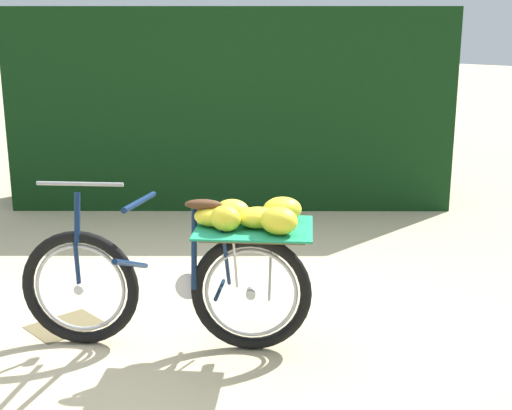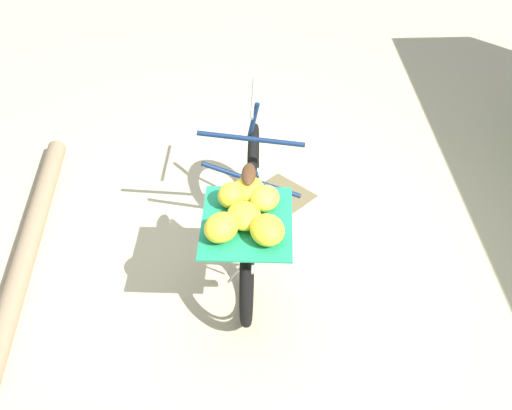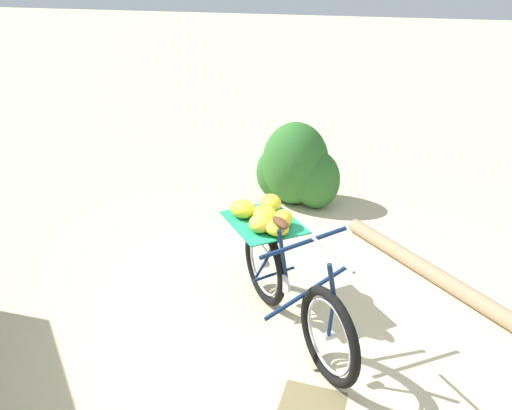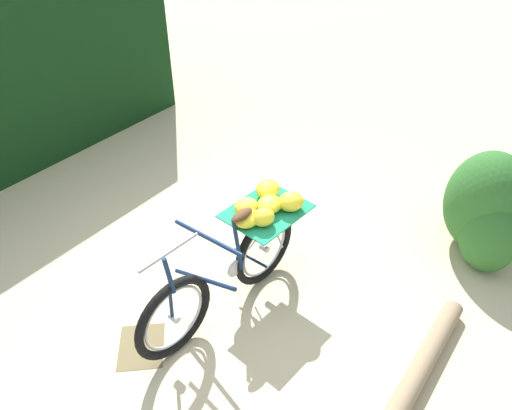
% 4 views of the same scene
% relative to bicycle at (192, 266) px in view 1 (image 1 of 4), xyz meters
% --- Properties ---
extents(ground_plane, '(60.00, 60.00, 0.00)m').
position_rel_bicycle_xyz_m(ground_plane, '(0.12, 0.17, -0.53)').
color(ground_plane, beige).
extents(foliage_hedge, '(3.99, 3.87, 2.11)m').
position_rel_bicycle_xyz_m(foliage_hedge, '(2.60, 2.58, 0.53)').
color(foliage_hedge, black).
rests_on(foliage_hedge, ground_plane).
extents(bicycle, '(1.42, 1.52, 1.03)m').
position_rel_bicycle_xyz_m(bicycle, '(0.00, 0.00, 0.00)').
color(bicycle, black).
rests_on(bicycle, ground_plane).
extents(leaf_litter_patch, '(0.44, 0.36, 0.01)m').
position_rel_bicycle_xyz_m(leaf_litter_patch, '(-0.43, 0.82, -0.52)').
color(leaf_litter_patch, olive).
rests_on(leaf_litter_patch, ground_plane).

